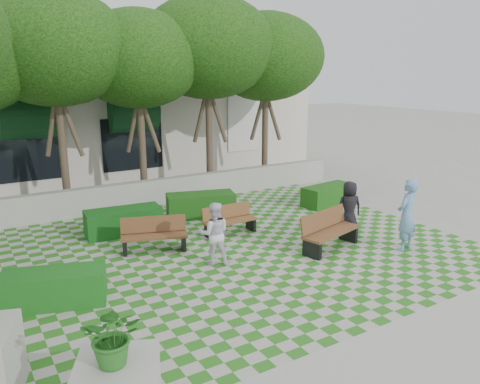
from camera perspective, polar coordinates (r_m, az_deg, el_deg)
ground at (r=11.61m, az=1.79°, el=-8.61°), size 90.00×90.00×0.00m
lawn at (r=12.39m, az=-0.77°, el=-7.05°), size 12.00×12.00×0.00m
sidewalk_south at (r=8.55m, az=20.37°, el=-18.63°), size 16.00×2.00×0.01m
retaining_wall at (r=16.73m, az=-9.93°, el=0.03°), size 15.00×0.36×0.90m
bench_east at (r=12.56m, az=10.79°, el=-4.70°), size 2.00×1.08×1.00m
bench_mid at (r=13.49m, az=-1.30°, el=-3.47°), size 1.58×0.54×0.83m
bench_west at (r=12.41m, az=-10.43°, el=-5.18°), size 1.78×1.08×0.89m
hedge_east at (r=16.74m, az=10.67°, el=-0.36°), size 2.06×1.04×0.69m
hedge_midright at (r=15.17m, az=-4.79°, el=-1.58°), size 2.31×1.43×0.75m
hedge_midleft at (r=13.89m, az=-14.00°, el=-3.50°), size 2.18×1.03×0.74m
hedge_west at (r=10.25m, az=-21.74°, el=-10.82°), size 2.15×1.39×0.70m
planter_front at (r=6.54m, az=-14.75°, el=-21.64°), size 1.35×1.35×1.82m
person_blue at (r=12.85m, az=19.67°, el=-2.66°), size 0.79×0.62×1.91m
person_dark at (r=13.83m, az=13.15°, el=-1.83°), size 0.87×0.71×1.53m
person_white at (r=11.30m, az=-3.15°, el=-5.07°), size 0.93×0.86×1.55m
tree_row at (r=15.42m, az=-17.06°, el=16.18°), size 17.70×13.40×7.41m
building at (r=24.07m, az=-15.15°, el=9.09°), size 18.00×8.92×5.15m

